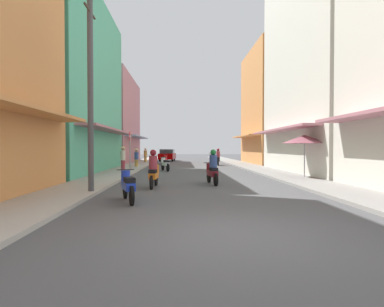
% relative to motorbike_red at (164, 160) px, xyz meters
% --- Properties ---
extents(ground_plane, '(103.10, 103.10, 0.00)m').
position_rel_motorbike_red_xyz_m(ground_plane, '(2.44, -3.90, -0.50)').
color(ground_plane, '#4C4C4F').
extents(sidewalk_left, '(2.16, 54.86, 0.12)m').
position_rel_motorbike_red_xyz_m(sidewalk_left, '(-2.51, -3.90, -0.44)').
color(sidewalk_left, '#ADA89E').
rests_on(sidewalk_left, ground).
extents(sidewalk_right, '(2.16, 54.86, 0.12)m').
position_rel_motorbike_red_xyz_m(sidewalk_right, '(7.39, -3.90, -0.44)').
color(sidewalk_right, gray).
rests_on(sidewalk_right, ground).
extents(building_left_mid, '(7.05, 12.49, 11.42)m').
position_rel_motorbike_red_xyz_m(building_left_mid, '(-6.58, -8.63, 5.20)').
color(building_left_mid, '#4CB28C').
rests_on(building_left_mid, ground).
extents(building_left_far, '(7.05, 11.49, 9.15)m').
position_rel_motorbike_red_xyz_m(building_left_far, '(-6.58, 4.06, 4.07)').
color(building_left_far, '#B7727F').
rests_on(building_left_far, ground).
extents(building_right_mid, '(7.05, 11.05, 15.29)m').
position_rel_motorbike_red_xyz_m(building_right_mid, '(11.47, -9.52, 7.14)').
color(building_right_mid, silver).
rests_on(building_right_mid, ground).
extents(building_right_far, '(7.05, 9.03, 11.35)m').
position_rel_motorbike_red_xyz_m(building_right_far, '(11.46, 1.01, 5.17)').
color(building_right_far, '#D88C4C').
rests_on(building_right_far, ground).
extents(motorbike_red, '(0.60, 1.79, 0.96)m').
position_rel_motorbike_red_xyz_m(motorbike_red, '(0.00, 0.00, 0.00)').
color(motorbike_red, black).
rests_on(motorbike_red, ground).
extents(motorbike_black, '(0.55, 1.81, 1.58)m').
position_rel_motorbike_red_xyz_m(motorbike_black, '(5.03, -0.83, 0.20)').
color(motorbike_black, black).
rests_on(motorbike_black, ground).
extents(motorbike_silver, '(0.55, 1.81, 0.96)m').
position_rel_motorbike_red_xyz_m(motorbike_silver, '(5.47, 9.96, 0.00)').
color(motorbike_silver, black).
rests_on(motorbike_silver, ground).
extents(motorbike_orange, '(0.55, 1.81, 1.58)m').
position_rel_motorbike_red_xyz_m(motorbike_orange, '(0.39, -16.41, 0.20)').
color(motorbike_orange, black).
rests_on(motorbike_orange, ground).
extents(motorbike_blue, '(0.75, 1.74, 0.96)m').
position_rel_motorbike_red_xyz_m(motorbike_blue, '(-0.12, -19.66, 0.00)').
color(motorbike_blue, black).
rests_on(motorbike_blue, ground).
extents(motorbike_maroon, '(0.57, 1.80, 1.58)m').
position_rel_motorbike_red_xyz_m(motorbike_maroon, '(2.93, -15.43, 0.20)').
color(motorbike_maroon, black).
rests_on(motorbike_maroon, ground).
extents(motorbike_white, '(0.77, 1.73, 0.96)m').
position_rel_motorbike_red_xyz_m(motorbike_white, '(0.41, -7.29, 0.00)').
color(motorbike_white, black).
rests_on(motorbike_white, ground).
extents(parked_car, '(2.09, 4.23, 1.45)m').
position_rel_motorbike_red_xyz_m(parked_car, '(-0.07, 8.55, 0.24)').
color(parked_car, '#8C0000').
rests_on(parked_car, ground).
extents(pedestrian_midway, '(0.34, 0.34, 1.61)m').
position_rel_motorbike_red_xyz_m(pedestrian_midway, '(-2.16, 3.14, 0.30)').
color(pedestrian_midway, '#BF8C3F').
rests_on(pedestrian_midway, ground).
extents(pedestrian_foreground, '(0.44, 0.44, 1.77)m').
position_rel_motorbike_red_xyz_m(pedestrian_foreground, '(-2.44, -7.98, 0.49)').
color(pedestrian_foreground, '#99333F').
rests_on(pedestrian_foreground, ground).
extents(pedestrian_far, '(0.44, 0.44, 1.61)m').
position_rel_motorbike_red_xyz_m(pedestrian_far, '(-2.04, -4.28, 0.41)').
color(pedestrian_far, '#BF8C3F').
rests_on(pedestrian_far, ground).
extents(vendor_umbrella, '(2.33, 2.33, 2.33)m').
position_rel_motorbike_red_xyz_m(vendor_umbrella, '(7.99, -13.38, 1.60)').
color(vendor_umbrella, '#99999E').
rests_on(vendor_umbrella, ground).
extents(utility_pole, '(0.20, 1.20, 7.04)m').
position_rel_motorbike_red_xyz_m(utility_pole, '(-1.68, -18.14, 3.09)').
color(utility_pole, '#4C4C4F').
rests_on(utility_pole, ground).
extents(street_sign_no_entry, '(0.07, 0.60, 2.65)m').
position_rel_motorbike_red_xyz_m(street_sign_no_entry, '(-1.58, -10.27, 1.21)').
color(street_sign_no_entry, gray).
rests_on(street_sign_no_entry, ground).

